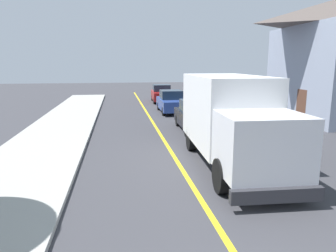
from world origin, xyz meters
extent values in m
cube|color=gold|center=(0.00, 10.00, 0.00)|extent=(0.16, 56.00, 0.01)
cube|color=white|center=(1.89, 8.64, 1.90)|extent=(2.62, 5.10, 2.60)
cube|color=silver|center=(1.73, 5.14, 1.45)|extent=(2.37, 2.10, 1.70)
cube|color=#1E2D3D|center=(1.69, 4.24, 1.82)|extent=(2.04, 0.17, 0.75)
cube|color=#2D2D33|center=(1.68, 4.06, 0.42)|extent=(2.41, 0.31, 0.36)
cylinder|color=black|center=(2.79, 5.29, 0.50)|extent=(0.35, 1.01, 1.00)
cylinder|color=black|center=(0.69, 5.39, 0.50)|extent=(0.35, 1.01, 1.00)
cylinder|color=black|center=(3.00, 9.84, 0.50)|extent=(0.35, 1.01, 1.00)
cylinder|color=black|center=(0.90, 9.93, 0.50)|extent=(0.35, 1.01, 1.00)
cube|color=black|center=(2.10, 13.76, 0.65)|extent=(1.91, 4.44, 0.76)
cube|color=#1E2D3D|center=(2.10, 13.91, 1.35)|extent=(1.63, 1.84, 0.64)
cylinder|color=black|center=(2.86, 12.33, 0.32)|extent=(0.24, 0.65, 0.64)
cylinder|color=black|center=(1.28, 12.37, 0.32)|extent=(0.24, 0.65, 0.64)
cylinder|color=black|center=(2.92, 15.15, 0.32)|extent=(0.24, 0.65, 0.64)
cylinder|color=black|center=(1.34, 15.19, 0.32)|extent=(0.24, 0.65, 0.64)
cube|color=#2D4793|center=(1.87, 20.45, 0.65)|extent=(1.84, 4.41, 0.76)
cube|color=#1E2D3D|center=(1.87, 20.60, 1.35)|extent=(1.60, 1.81, 0.64)
cylinder|color=black|center=(2.65, 19.04, 0.32)|extent=(0.23, 0.64, 0.64)
cylinder|color=black|center=(1.07, 19.05, 0.32)|extent=(0.23, 0.64, 0.64)
cylinder|color=black|center=(2.67, 21.86, 0.32)|extent=(0.23, 0.64, 0.64)
cylinder|color=black|center=(1.09, 21.87, 0.32)|extent=(0.23, 0.64, 0.64)
cube|color=maroon|center=(2.05, 27.11, 0.65)|extent=(1.99, 4.47, 0.76)
cube|color=#1E2D3D|center=(2.06, 27.26, 1.35)|extent=(1.66, 1.87, 0.64)
cylinder|color=black|center=(2.78, 25.67, 0.32)|extent=(0.25, 0.65, 0.64)
cylinder|color=black|center=(1.20, 25.73, 0.32)|extent=(0.25, 0.65, 0.64)
cylinder|color=black|center=(2.90, 28.48, 0.32)|extent=(0.25, 0.65, 0.64)
cylinder|color=black|center=(1.33, 28.55, 0.32)|extent=(0.25, 0.65, 0.64)
cylinder|color=gray|center=(4.25, 9.28, 1.10)|extent=(0.08, 0.08, 2.20)
cylinder|color=red|center=(4.25, 9.31, 2.25)|extent=(0.76, 0.03, 0.76)
cylinder|color=white|center=(4.25, 9.33, 2.25)|extent=(0.80, 0.02, 0.80)
cube|color=brown|center=(9.01, 14.77, 1.05)|extent=(0.10, 1.00, 2.10)
camera|label=1|loc=(-2.15, -2.64, 3.62)|focal=33.24mm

